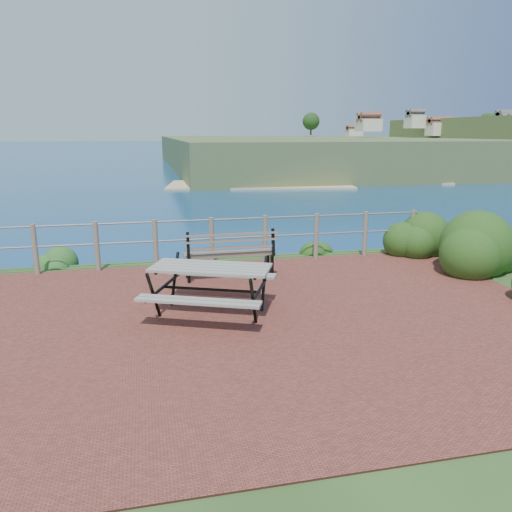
% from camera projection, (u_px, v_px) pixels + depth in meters
% --- Properties ---
extents(ground, '(10.00, 7.00, 0.12)m').
position_uv_depth(ground, '(242.00, 323.00, 7.37)').
color(ground, brown).
rests_on(ground, ground).
extents(ocean, '(1200.00, 1200.00, 0.00)m').
position_uv_depth(ocean, '(145.00, 138.00, 196.72)').
color(ocean, '#155B7E').
rests_on(ocean, ground).
extents(safety_railing, '(9.40, 0.10, 1.00)m').
position_uv_depth(safety_railing, '(212.00, 239.00, 10.40)').
color(safety_railing, '#6B5B4C').
rests_on(safety_railing, ground).
extents(picnic_table, '(1.93, 1.44, 0.75)m').
position_uv_depth(picnic_table, '(211.00, 285.00, 7.58)').
color(picnic_table, gray).
rests_on(picnic_table, ground).
extents(park_bench, '(1.72, 0.44, 0.97)m').
position_uv_depth(park_bench, '(229.00, 246.00, 9.43)').
color(park_bench, brown).
rests_on(park_bench, ground).
extents(shrub_right_front, '(1.57, 1.57, 2.22)m').
position_uv_depth(shrub_right_front, '(471.00, 270.00, 10.19)').
color(shrub_right_front, '#1D3E13').
rests_on(shrub_right_front, ground).
extents(shrub_right_edge, '(1.16, 1.16, 1.66)m').
position_uv_depth(shrub_right_edge, '(415.00, 256.00, 11.34)').
color(shrub_right_edge, '#1D3E13').
rests_on(shrub_right_edge, ground).
extents(shrub_lip_west, '(0.81, 0.81, 0.56)m').
position_uv_depth(shrub_lip_west, '(59.00, 264.00, 10.62)').
color(shrub_lip_west, '#2D5921').
rests_on(shrub_lip_west, ground).
extents(shrub_lip_east, '(0.66, 0.66, 0.35)m').
position_uv_depth(shrub_lip_east, '(318.00, 252.00, 11.68)').
color(shrub_lip_east, '#1D3E13').
rests_on(shrub_lip_east, ground).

